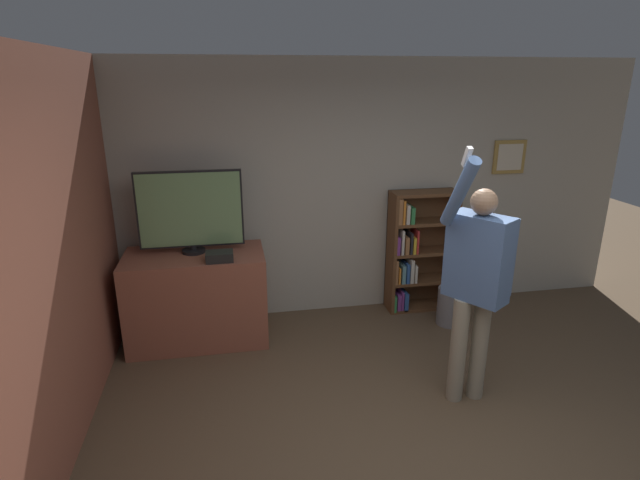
% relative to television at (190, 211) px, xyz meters
% --- Properties ---
extents(wall_back, '(6.58, 0.09, 2.70)m').
position_rel_television_xyz_m(wall_back, '(1.53, 0.41, 0.05)').
color(wall_back, '#B2AD9E').
rests_on(wall_back, ground_plane).
extents(wall_side_brick, '(0.06, 4.29, 2.70)m').
position_rel_television_xyz_m(wall_side_brick, '(-0.80, -0.96, 0.05)').
color(wall_side_brick, '#93513D').
rests_on(wall_side_brick, ground_plane).
extents(tv_ledge, '(1.32, 0.69, 0.90)m').
position_rel_television_xyz_m(tv_ledge, '(0.00, -0.05, -0.86)').
color(tv_ledge, '#93513D').
rests_on(tv_ledge, ground_plane).
extents(television, '(0.97, 0.22, 0.79)m').
position_rel_television_xyz_m(television, '(0.00, 0.00, 0.00)').
color(television, black).
rests_on(television, tv_ledge).
extents(game_console, '(0.25, 0.17, 0.09)m').
position_rel_television_xyz_m(game_console, '(0.25, -0.28, -0.36)').
color(game_console, black).
rests_on(game_console, tv_ledge).
extents(bookshelf, '(0.73, 0.28, 1.35)m').
position_rel_television_xyz_m(bookshelf, '(2.34, 0.23, -0.64)').
color(bookshelf, brown).
rests_on(bookshelf, ground_plane).
extents(person, '(0.60, 0.59, 2.07)m').
position_rel_television_xyz_m(person, '(2.17, -1.44, -0.24)').
color(person, gray).
rests_on(person, ground_plane).
extents(waste_bin, '(0.28, 0.28, 0.40)m').
position_rel_television_xyz_m(waste_bin, '(2.60, -0.21, -1.10)').
color(waste_bin, gray).
rests_on(waste_bin, ground_plane).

